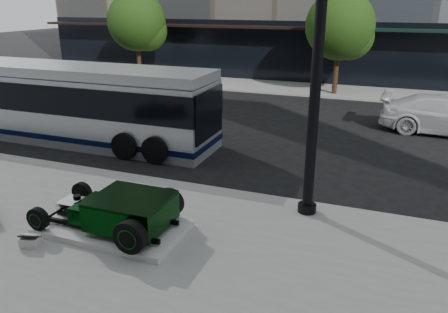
% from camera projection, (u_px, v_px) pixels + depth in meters
% --- Properties ---
extents(ground, '(120.00, 120.00, 0.00)m').
position_uv_depth(ground, '(250.00, 169.00, 14.38)').
color(ground, black).
rests_on(ground, ground).
extents(sidewalk_far, '(70.00, 4.00, 0.12)m').
position_uv_depth(sidewalk_far, '(319.00, 90.00, 26.67)').
color(sidewalk_far, gray).
rests_on(sidewalk_far, ground).
extents(street_trees, '(29.80, 3.80, 5.70)m').
position_uv_depth(street_trees, '(342.00, 28.00, 24.22)').
color(street_trees, black).
rests_on(street_trees, sidewalk_far).
extents(display_plinth, '(3.40, 1.80, 0.15)m').
position_uv_depth(display_plinth, '(113.00, 228.00, 10.27)').
color(display_plinth, silver).
rests_on(display_plinth, sidewalk_near).
extents(hot_rod, '(3.22, 2.00, 0.81)m').
position_uv_depth(hot_rod, '(124.00, 211.00, 9.99)').
color(hot_rod, black).
rests_on(hot_rod, display_plinth).
extents(info_plaque, '(0.46, 0.39, 0.31)m').
position_uv_depth(info_plaque, '(30.00, 241.00, 9.62)').
color(info_plaque, silver).
rests_on(info_plaque, sidewalk_near).
extents(lamppost, '(0.47, 0.47, 8.54)m').
position_uv_depth(lamppost, '(318.00, 55.00, 9.89)').
color(lamppost, black).
rests_on(lamppost, sidewalk_near).
extents(transit_bus, '(12.12, 2.88, 2.92)m').
position_uv_depth(transit_bus, '(67.00, 102.00, 17.04)').
color(transit_bus, silver).
rests_on(transit_bus, ground).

